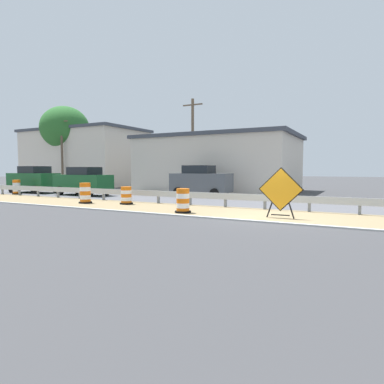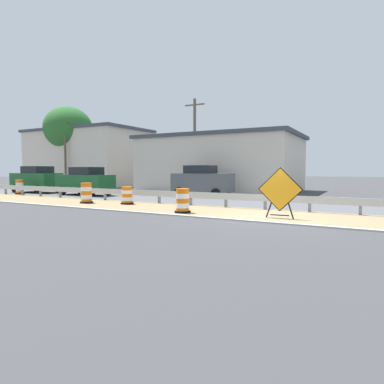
% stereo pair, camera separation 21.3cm
% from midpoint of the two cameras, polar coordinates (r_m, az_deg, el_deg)
% --- Properties ---
extents(ground_plane, '(160.00, 160.00, 0.00)m').
position_cam_midpoint_polar(ground_plane, '(13.51, 12.20, -4.28)').
color(ground_plane, '#3D3D3F').
extents(median_dirt_strip, '(3.99, 120.00, 0.01)m').
position_cam_midpoint_polar(median_dirt_strip, '(14.28, 13.05, -3.85)').
color(median_dirt_strip, '#8E7A56').
rests_on(median_dirt_strip, ground).
extents(far_lane_asphalt, '(7.87, 120.00, 0.00)m').
position_cam_midpoint_polar(far_lane_asphalt, '(20.04, 17.33, -1.70)').
color(far_lane_asphalt, '#56565B').
rests_on(far_lane_asphalt, ground).
extents(curb_near_edge, '(0.20, 120.00, 0.11)m').
position_cam_midpoint_polar(curb_near_edge, '(12.28, 10.58, -5.07)').
color(curb_near_edge, '#ADADA8').
rests_on(curb_near_edge, ground).
extents(guardrail_median, '(0.18, 58.80, 0.71)m').
position_cam_midpoint_polar(guardrail_median, '(16.76, 5.35, -0.85)').
color(guardrail_median, '#ADB2B7').
rests_on(guardrail_median, ground).
extents(warning_sign_diamond, '(0.16, 1.72, 2.00)m').
position_cam_midpoint_polar(warning_sign_diamond, '(13.32, 14.59, 0.15)').
color(warning_sign_diamond, black).
rests_on(warning_sign_diamond, ground).
extents(traffic_barrel_nearest, '(0.72, 0.72, 1.07)m').
position_cam_midpoint_polar(traffic_barrel_nearest, '(14.55, -1.99, -1.70)').
color(traffic_barrel_nearest, orange).
rests_on(traffic_barrel_nearest, ground).
extents(traffic_barrel_close, '(0.72, 0.72, 0.96)m').
position_cam_midpoint_polar(traffic_barrel_close, '(18.46, -11.58, -0.74)').
color(traffic_barrel_close, orange).
rests_on(traffic_barrel_close, ground).
extents(traffic_barrel_mid, '(0.73, 0.73, 1.15)m').
position_cam_midpoint_polar(traffic_barrel_mid, '(19.59, -18.22, -0.32)').
color(traffic_barrel_mid, orange).
rests_on(traffic_barrel_mid, ground).
extents(traffic_barrel_far, '(0.68, 0.68, 1.11)m').
position_cam_midpoint_polar(traffic_barrel_far, '(28.62, -28.16, 0.66)').
color(traffic_barrel_far, orange).
rests_on(traffic_barrel_far, ground).
extents(car_lead_near_lane, '(2.25, 4.15, 2.16)m').
position_cam_midpoint_polar(car_lead_near_lane, '(29.93, -25.79, 1.95)').
color(car_lead_near_lane, '#195128').
rests_on(car_lead_near_lane, ground).
extents(car_mid_far_lane, '(2.09, 4.25, 2.18)m').
position_cam_midpoint_polar(car_mid_far_lane, '(23.35, 1.26, 1.92)').
color(car_mid_far_lane, '#4C5156').
rests_on(car_mid_far_lane, ground).
extents(car_trailing_far_lane, '(1.99, 4.52, 2.07)m').
position_cam_midpoint_polar(car_trailing_far_lane, '(25.55, -18.47, 1.77)').
color(car_trailing_far_lane, '#195128').
rests_on(car_trailing_far_lane, ground).
extents(roadside_shop_near, '(8.95, 13.45, 4.83)m').
position_cam_midpoint_polar(roadside_shop_near, '(29.62, 4.52, 4.93)').
color(roadside_shop_near, beige).
rests_on(roadside_shop_near, ground).
extents(roadside_shop_far, '(8.40, 14.00, 6.56)m').
position_cam_midpoint_polar(roadside_shop_far, '(41.80, -18.03, 5.65)').
color(roadside_shop_far, beige).
rests_on(roadside_shop_far, ground).
extents(utility_pole_near, '(0.24, 1.80, 7.81)m').
position_cam_midpoint_polar(utility_pole_near, '(28.26, -0.11, 8.31)').
color(utility_pole_near, brown).
rests_on(utility_pole_near, ground).
extents(utility_pole_mid, '(0.24, 1.80, 7.44)m').
position_cam_midpoint_polar(utility_pole_mid, '(37.91, -21.65, 6.64)').
color(utility_pole_mid, brown).
rests_on(utility_pole_mid, ground).
extents(tree_roadside, '(5.33, 5.33, 8.92)m').
position_cam_midpoint_polar(tree_roadside, '(40.35, -21.20, 10.22)').
color(tree_roadside, brown).
rests_on(tree_roadside, ground).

